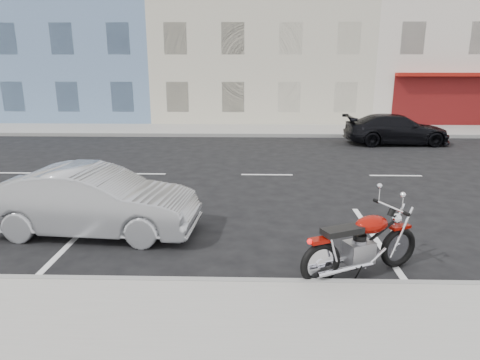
% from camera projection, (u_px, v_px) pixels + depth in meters
% --- Properties ---
extents(ground, '(120.00, 120.00, 0.00)m').
position_uv_depth(ground, '(331.00, 175.00, 13.32)').
color(ground, black).
rests_on(ground, ground).
extents(sidewalk_near, '(80.00, 3.40, 0.15)m').
position_uv_depth(sidewalk_near, '(38.00, 353.00, 5.05)').
color(sidewalk_near, gray).
rests_on(sidewalk_near, ground).
extents(sidewalk_far, '(80.00, 3.40, 0.15)m').
position_uv_depth(sidewalk_far, '(203.00, 130.00, 21.82)').
color(sidewalk_far, gray).
rests_on(sidewalk_far, ground).
extents(curb_near, '(80.00, 0.12, 0.16)m').
position_uv_depth(curb_near, '(90.00, 282.00, 6.69)').
color(curb_near, gray).
rests_on(curb_near, ground).
extents(curb_far, '(80.00, 0.12, 0.16)m').
position_uv_depth(curb_far, '(199.00, 135.00, 20.18)').
color(curb_far, gray).
rests_on(curb_far, ground).
extents(bldg_blue, '(12.00, 12.00, 13.00)m').
position_uv_depth(bldg_blue, '(75.00, 13.00, 27.68)').
color(bldg_blue, '#5E7BA1').
rests_on(bldg_blue, ground).
extents(bldg_cream, '(12.00, 12.00, 11.50)m').
position_uv_depth(bldg_cream, '(260.00, 25.00, 27.56)').
color(bldg_cream, '#BEB7A1').
rests_on(bldg_cream, ground).
extents(bldg_corner, '(14.00, 12.00, 12.50)m').
position_uv_depth(bldg_corner, '(465.00, 16.00, 27.08)').
color(bldg_corner, beige).
rests_on(bldg_corner, ground).
extents(motorcycle, '(2.11, 1.12, 1.14)m').
position_uv_depth(motorcycle, '(400.00, 238.00, 7.23)').
color(motorcycle, black).
rests_on(motorcycle, ground).
extents(sedan_silver, '(4.29, 1.79, 1.38)m').
position_uv_depth(sedan_silver, '(93.00, 201.00, 8.64)').
color(sedan_silver, '#999BA0').
rests_on(sedan_silver, ground).
extents(car_far, '(4.44, 1.93, 1.27)m').
position_uv_depth(car_far, '(396.00, 129.00, 18.28)').
color(car_far, black).
rests_on(car_far, ground).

